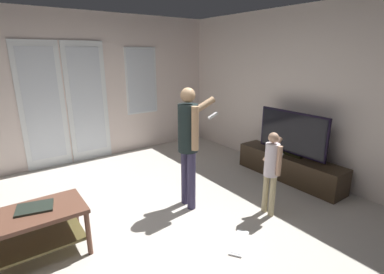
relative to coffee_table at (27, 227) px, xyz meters
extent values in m
cube|color=#BDB5AA|center=(0.97, -0.24, -0.38)|extent=(5.99, 5.60, 0.02)
cube|color=silver|center=(0.97, 2.53, 0.95)|extent=(5.99, 0.06, 2.63)
cube|color=white|center=(0.62, 2.49, 0.69)|extent=(0.71, 0.02, 2.17)
cube|color=silver|center=(0.62, 2.47, 0.74)|extent=(0.55, 0.01, 1.87)
cube|color=white|center=(1.36, 2.49, 0.69)|extent=(0.71, 0.02, 2.17)
cube|color=silver|center=(1.36, 2.47, 0.74)|extent=(0.55, 0.01, 1.87)
cube|color=white|center=(2.45, 2.49, 1.03)|extent=(0.66, 0.02, 1.30)
cube|color=silver|center=(2.45, 2.47, 1.03)|extent=(0.60, 0.01, 1.24)
cube|color=silver|center=(3.93, -0.24, 0.95)|extent=(0.06, 5.60, 2.63)
cube|color=brown|center=(0.00, 0.00, 0.12)|extent=(1.05, 0.54, 0.04)
cube|color=#4F4624|center=(0.00, 0.00, -0.19)|extent=(0.97, 0.46, 0.02)
cylinder|color=brown|center=(0.49, -0.23, -0.13)|extent=(0.05, 0.05, 0.46)
cylinder|color=brown|center=(0.49, 0.23, -0.13)|extent=(0.05, 0.05, 0.46)
cube|color=#342719|center=(3.60, -0.27, -0.17)|extent=(0.41, 1.75, 0.40)
cube|color=black|center=(3.60, -1.14, -0.15)|extent=(0.34, 0.02, 0.22)
cube|color=black|center=(3.60, -0.27, 0.05)|extent=(0.08, 0.41, 0.04)
cube|color=black|center=(3.60, -0.27, 0.40)|extent=(0.04, 1.16, 0.65)
cube|color=black|center=(3.58, -0.27, 0.40)|extent=(0.00, 1.11, 0.60)
cylinder|color=#3C3656|center=(1.82, -0.11, 0.01)|extent=(0.11, 0.11, 0.75)
cylinder|color=#3C3656|center=(1.84, 0.05, 0.01)|extent=(0.11, 0.11, 0.75)
cylinder|color=#1E2929|center=(1.83, -0.03, 0.68)|extent=(0.25, 0.25, 0.59)
sphere|color=tan|center=(1.83, -0.03, 1.09)|extent=(0.18, 0.18, 0.18)
cylinder|color=tan|center=(1.81, -0.19, 0.72)|extent=(0.09, 0.09, 0.53)
cylinder|color=tan|center=(2.08, 0.11, 0.87)|extent=(0.52, 0.13, 0.30)
cube|color=white|center=(2.32, 0.09, 0.76)|extent=(0.14, 0.05, 0.09)
cylinder|color=tan|center=(2.52, -0.83, -0.11)|extent=(0.07, 0.07, 0.51)
cylinder|color=tan|center=(2.52, -0.71, -0.11)|extent=(0.07, 0.07, 0.51)
cylinder|color=silver|center=(2.52, -0.77, 0.35)|extent=(0.17, 0.17, 0.40)
sphere|color=tan|center=(2.52, -0.77, 0.62)|extent=(0.12, 0.12, 0.12)
cylinder|color=tan|center=(2.51, -0.88, 0.37)|extent=(0.06, 0.06, 0.36)
cylinder|color=tan|center=(2.65, -0.67, 0.42)|extent=(0.30, 0.08, 0.29)
cube|color=white|center=(2.78, -0.68, 0.30)|extent=(0.12, 0.05, 0.12)
cube|color=white|center=(1.81, -0.99, -0.36)|extent=(0.44, 0.35, 0.02)
cube|color=silver|center=(1.81, -0.99, -0.35)|extent=(0.38, 0.30, 0.00)
cube|color=black|center=(0.10, 0.05, 0.15)|extent=(0.36, 0.31, 0.02)
camera|label=1|loc=(-0.10, -2.79, 1.56)|focal=26.73mm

